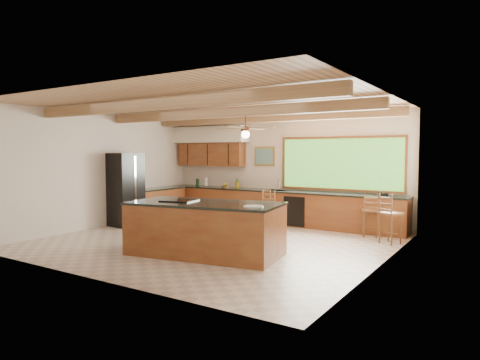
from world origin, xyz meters
The scene contains 9 objects.
ground centered at (0.00, 0.00, 0.00)m, with size 7.20×7.20×0.00m, color beige.
room_shell centered at (-0.17, 0.65, 2.21)m, with size 7.27×6.54×3.02m.
counter_run centered at (-0.82, 2.52, 0.46)m, with size 7.12×3.10×1.24m.
island centered at (0.55, -1.05, 0.51)m, with size 3.10×1.85×1.03m.
refrigerator centered at (-3.22, 0.40, 0.97)m, with size 0.83×0.81×1.94m.
bar_stool_a centered at (0.10, 2.40, 0.61)m, with size 0.48×0.48×1.02m.
bar_stool_b centered at (0.52, 1.54, 0.63)m, with size 0.48×0.48×1.06m.
bar_stool_c centered at (2.71, 2.40, 0.60)m, with size 0.47×0.47×1.02m.
bar_stool_d centered at (3.30, 1.84, 0.64)m, with size 0.51×0.52×1.09m.
Camera 1 is at (5.49, -7.51, 1.96)m, focal length 32.00 mm.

